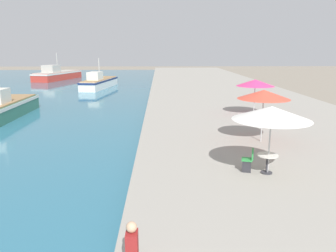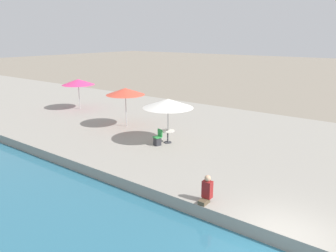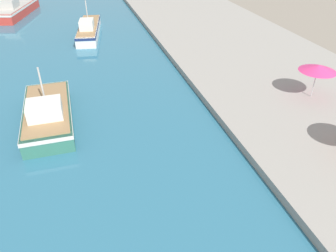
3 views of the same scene
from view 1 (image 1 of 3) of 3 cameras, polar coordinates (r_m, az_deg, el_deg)
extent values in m
cube|color=gray|center=(41.08, 8.30, 6.22)|extent=(16.00, 90.00, 0.56)
cube|color=#33705B|center=(28.81, -26.98, 2.65)|extent=(3.19, 8.04, 1.17)
cube|color=silver|center=(28.74, -27.07, 3.55)|extent=(3.25, 8.12, 0.25)
cube|color=#99754C|center=(28.71, -27.11, 3.90)|extent=(2.93, 7.39, 0.10)
cube|color=white|center=(45.99, -11.80, 7.23)|extent=(3.63, 10.10, 1.14)
cube|color=navy|center=(45.95, -11.83, 7.79)|extent=(3.69, 10.20, 0.25)
cube|color=#99754C|center=(45.93, -11.84, 8.01)|extent=(3.34, 9.29, 0.10)
cube|color=silver|center=(44.26, -12.60, 8.52)|extent=(1.83, 2.38, 1.03)
cylinder|color=#B7B2A8|center=(45.83, -11.92, 9.78)|extent=(0.12, 0.12, 2.74)
cube|color=red|center=(60.35, -18.61, 8.27)|extent=(5.79, 11.34, 1.31)
cube|color=silver|center=(60.32, -18.65, 8.77)|extent=(5.88, 11.46, 0.25)
cube|color=#ADA89E|center=(60.30, -18.66, 8.94)|extent=(5.33, 10.43, 0.10)
cube|color=#B7B2A8|center=(58.66, -19.70, 9.38)|extent=(2.69, 2.88, 1.18)
cylinder|color=#B7B2A8|center=(60.22, -18.78, 10.47)|extent=(0.12, 0.12, 3.14)
cylinder|color=#B7B7B7|center=(12.93, 17.23, -3.16)|extent=(0.06, 0.06, 2.24)
cone|color=white|center=(12.65, 17.61, 2.17)|extent=(2.91, 2.91, 0.51)
cylinder|color=#B7B7B7|center=(17.31, 16.08, 1.19)|extent=(0.06, 0.06, 2.35)
cone|color=#E04C38|center=(17.11, 16.35, 5.30)|extent=(2.62, 2.62, 0.46)
cylinder|color=#B7B7B7|center=(24.40, 14.80, 4.50)|extent=(0.06, 0.06, 2.22)
cone|color=#E5387A|center=(24.26, 14.96, 7.29)|extent=(2.69, 2.69, 0.47)
cylinder|color=#333338|center=(13.24, 16.75, -7.75)|extent=(0.44, 0.44, 0.04)
cylinder|color=#333338|center=(13.13, 16.85, -6.41)|extent=(0.08, 0.08, 0.70)
cylinder|color=beige|center=(13.01, 16.95, -4.87)|extent=(0.80, 0.80, 0.04)
cube|color=#2D2D33|center=(13.15, 13.53, -6.74)|extent=(0.42, 0.42, 0.45)
cube|color=#2D8E42|center=(13.07, 13.59, -5.69)|extent=(0.49, 0.49, 0.06)
cube|color=#2D8E42|center=(13.00, 14.52, -4.78)|extent=(0.17, 0.40, 0.40)
cube|color=maroon|center=(7.57, -6.29, -20.05)|extent=(0.26, 0.36, 0.66)
sphere|color=tan|center=(7.33, -6.39, -17.09)|extent=(0.24, 0.24, 0.24)
camera|label=2|loc=(10.55, -89.27, 8.15)|focal=35.00mm
camera|label=3|loc=(12.87, -74.27, 37.33)|focal=35.00mm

